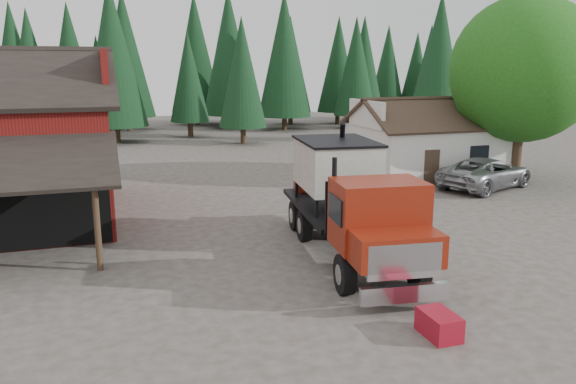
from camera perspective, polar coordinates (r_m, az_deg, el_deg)
name	(u,v)px	position (r m, az deg, el deg)	size (l,w,h in m)	color
ground	(288,273)	(17.87, -0.04, -8.21)	(120.00, 120.00, 0.00)	#463F37
farmhouse	(426,147)	(34.46, 13.86, 4.44)	(8.60, 6.42, 4.65)	silver
deciduous_tree	(524,75)	(34.10, 22.83, 10.91)	(8.00, 8.00, 10.20)	#382619
conifer_backdrop	(157,131)	(58.43, -13.18, 6.05)	(76.00, 16.00, 16.00)	black
near_pine_b	(242,72)	(47.21, -4.69, 12.02)	(3.96, 3.96, 10.40)	#382619
near_pine_c	(439,60)	(49.94, 15.08, 12.82)	(4.84, 4.84, 12.40)	#382619
near_pine_d	(112,54)	(49.88, -17.41, 13.26)	(5.28, 5.28, 13.40)	#382619
feed_truck	(350,197)	(19.03, 6.29, -0.52)	(3.74, 9.96, 4.39)	black
silver_car	(486,173)	(31.65, 19.47, 1.84)	(2.74, 5.94, 1.65)	#A0A2A8
equip_box	(439,325)	(14.31, 15.09, -12.87)	(0.70, 1.10, 0.60)	maroon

